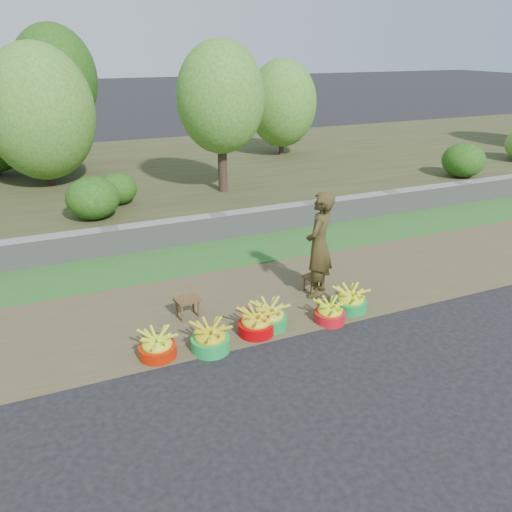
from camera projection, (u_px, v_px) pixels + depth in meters
name	position (u px, v px, depth m)	size (l,w,h in m)	color
ground_plane	(310.00, 332.00, 7.26)	(120.00, 120.00, 0.00)	black
dirt_shoulder	(274.00, 295.00, 8.31)	(80.00, 2.50, 0.02)	brown
grass_verge	(232.00, 252.00, 10.00)	(80.00, 1.50, 0.04)	#2C6324
retaining_wall	(218.00, 227.00, 10.62)	(80.00, 0.35, 0.55)	gray
earth_bank	(164.00, 176.00, 14.78)	(80.00, 10.00, 0.50)	#3D3F20
vegetation	(166.00, 103.00, 12.40)	(36.99, 7.45, 4.24)	#32231A
basin_a	(157.00, 346.00, 6.62)	(0.51, 0.51, 0.38)	#B51C04
basin_b	(210.00, 339.00, 6.78)	(0.54, 0.54, 0.40)	green
basin_c	(256.00, 323.00, 7.15)	(0.53, 0.53, 0.40)	#BA0106
basin_d	(269.00, 317.00, 7.32)	(0.54, 0.54, 0.40)	#168D3A
basin_e	(330.00, 312.00, 7.48)	(0.47, 0.47, 0.35)	red
basin_f	(350.00, 301.00, 7.79)	(0.52, 0.52, 0.39)	#169140
stool_left	(187.00, 302.00, 7.54)	(0.40, 0.33, 0.32)	#543A1D
stool_right	(313.00, 278.00, 8.38)	(0.37, 0.32, 0.27)	#543A1D
vendor_woman	(319.00, 245.00, 7.97)	(0.64, 0.42, 1.76)	black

